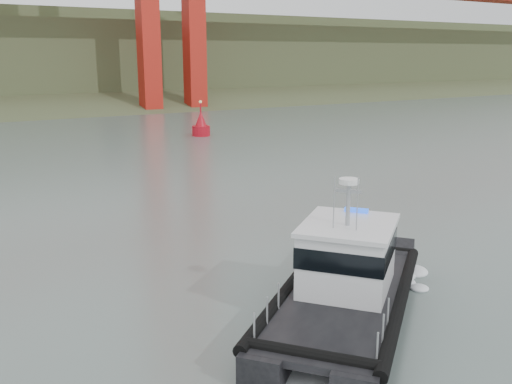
{
  "coord_description": "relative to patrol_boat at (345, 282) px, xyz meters",
  "views": [
    {
      "loc": [
        -15.52,
        -14.02,
        9.05
      ],
      "look_at": [
        -1.34,
        9.59,
        2.4
      ],
      "focal_mm": 40.0,
      "sensor_mm": 36.0,
      "label": 1
    }
  ],
  "objects": [
    {
      "name": "nav_buoy",
      "position": [
        15.81,
        44.58,
        -0.18
      ],
      "size": [
        2.04,
        2.04,
        4.26
      ],
      "color": "#AA0B18",
      "rests_on": "ground"
    },
    {
      "name": "ground",
      "position": [
        3.26,
        -0.34,
        -1.3
      ],
      "size": [
        400.0,
        400.0,
        0.0
      ],
      "primitive_type": "plane",
      "color": "#46534F",
      "rests_on": "ground"
    },
    {
      "name": "patrol_boat",
      "position": [
        0.0,
        0.0,
        0.0
      ],
      "size": [
        10.71,
        9.76,
        5.18
      ],
      "rotation": [
        0.0,
        0.0,
        -0.88
      ],
      "color": "black",
      "rests_on": "ground"
    }
  ]
}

